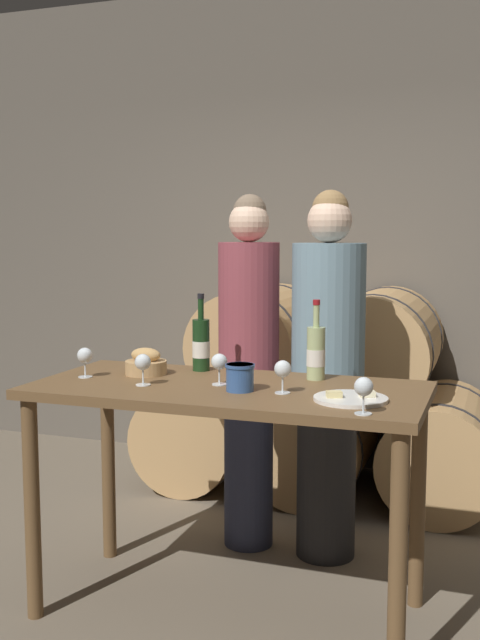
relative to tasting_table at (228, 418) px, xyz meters
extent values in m
plane|color=#726654|center=(0.00, 0.00, -0.82)|extent=(10.00, 10.00, 0.00)
cube|color=#60594F|center=(0.00, 2.16, 0.78)|extent=(10.00, 0.12, 3.20)
cylinder|color=tan|center=(-0.74, 1.58, -0.50)|extent=(0.65, 0.92, 0.65)
cylinder|color=#2D2D33|center=(-0.74, 1.29, -0.50)|extent=(0.66, 0.02, 0.66)
cylinder|color=#2D2D33|center=(-0.74, 1.87, -0.50)|extent=(0.66, 0.02, 0.66)
cylinder|color=tan|center=(0.00, 1.58, -0.50)|extent=(0.65, 0.92, 0.65)
cylinder|color=#2D2D33|center=(0.00, 1.29, -0.50)|extent=(0.66, 0.02, 0.66)
cylinder|color=#2D2D33|center=(0.00, 1.87, -0.50)|extent=(0.66, 0.02, 0.66)
cylinder|color=tan|center=(0.74, 1.58, -0.50)|extent=(0.65, 0.92, 0.65)
cylinder|color=#2D2D33|center=(0.74, 1.29, -0.50)|extent=(0.66, 0.02, 0.66)
cylinder|color=#2D2D33|center=(0.74, 1.87, -0.50)|extent=(0.66, 0.02, 0.66)
cylinder|color=tan|center=(-0.37, 1.58, 0.09)|extent=(0.65, 0.92, 0.65)
cylinder|color=#2D2D33|center=(-0.37, 1.29, 0.09)|extent=(0.66, 0.02, 0.66)
cylinder|color=#2D2D33|center=(-0.37, 1.87, 0.09)|extent=(0.66, 0.02, 0.66)
cylinder|color=tan|center=(0.37, 1.58, 0.09)|extent=(0.65, 0.92, 0.65)
cylinder|color=#2D2D33|center=(0.37, 1.29, 0.09)|extent=(0.66, 0.02, 0.66)
cylinder|color=#2D2D33|center=(0.37, 1.87, 0.09)|extent=(0.66, 0.02, 0.66)
cylinder|color=brown|center=(-0.73, -0.31, -0.36)|extent=(0.06, 0.06, 0.92)
cylinder|color=brown|center=(0.73, -0.31, -0.36)|extent=(0.06, 0.06, 0.92)
cylinder|color=brown|center=(-0.73, 0.31, -0.36)|extent=(0.06, 0.06, 0.92)
cylinder|color=brown|center=(0.73, 0.31, -0.36)|extent=(0.06, 0.06, 0.92)
cube|color=brown|center=(0.00, 0.00, 0.12)|extent=(1.58, 0.74, 0.04)
cylinder|color=#2D334C|center=(-0.14, 0.68, -0.40)|extent=(0.25, 0.25, 0.85)
cylinder|color=#8C3D47|center=(-0.14, 0.68, 0.37)|extent=(0.30, 0.30, 0.67)
sphere|color=beige|center=(-0.14, 0.68, 0.80)|extent=(0.20, 0.20, 0.20)
sphere|color=#75604C|center=(-0.14, 0.69, 0.86)|extent=(0.16, 0.16, 0.16)
cylinder|color=#232326|center=(0.26, 0.68, -0.40)|extent=(0.29, 0.29, 0.85)
cylinder|color=gray|center=(0.26, 0.68, 0.36)|extent=(0.35, 0.35, 0.67)
sphere|color=beige|center=(0.26, 0.68, 0.81)|extent=(0.21, 0.21, 0.21)
sphere|color=olive|center=(0.26, 0.69, 0.86)|extent=(0.17, 0.17, 0.17)
cylinder|color=#193819|center=(-0.23, 0.27, 0.25)|extent=(0.08, 0.08, 0.23)
cylinder|color=#193819|center=(-0.23, 0.27, 0.41)|extent=(0.03, 0.03, 0.09)
cylinder|color=black|center=(-0.23, 0.27, 0.47)|extent=(0.03, 0.03, 0.02)
cylinder|color=white|center=(-0.23, 0.27, 0.23)|extent=(0.08, 0.08, 0.07)
cylinder|color=#ADBC7F|center=(0.30, 0.24, 0.25)|extent=(0.08, 0.08, 0.22)
cylinder|color=#ADBC7F|center=(0.30, 0.24, 0.40)|extent=(0.03, 0.03, 0.09)
cylinder|color=maroon|center=(0.30, 0.24, 0.46)|extent=(0.03, 0.03, 0.02)
cylinder|color=white|center=(0.30, 0.24, 0.23)|extent=(0.08, 0.08, 0.07)
cylinder|color=#335693|center=(0.08, -0.08, 0.19)|extent=(0.11, 0.11, 0.11)
cylinder|color=#335693|center=(0.08, -0.08, 0.24)|extent=(0.12, 0.12, 0.01)
cylinder|color=tan|center=(-0.42, 0.11, 0.17)|extent=(0.18, 0.18, 0.06)
ellipsoid|color=tan|center=(-0.42, 0.11, 0.22)|extent=(0.14, 0.08, 0.06)
cylinder|color=white|center=(0.52, -0.11, 0.14)|extent=(0.27, 0.27, 0.01)
cube|color=beige|center=(0.58, -0.09, 0.16)|extent=(0.07, 0.06, 0.02)
cube|color=beige|center=(0.47, -0.13, 0.16)|extent=(0.07, 0.06, 0.02)
cylinder|color=white|center=(-0.63, -0.04, 0.14)|extent=(0.06, 0.06, 0.00)
cylinder|color=white|center=(-0.63, -0.04, 0.17)|extent=(0.01, 0.01, 0.06)
sphere|color=white|center=(-0.63, -0.04, 0.23)|extent=(0.07, 0.07, 0.07)
cylinder|color=white|center=(-0.32, -0.11, 0.14)|extent=(0.06, 0.06, 0.00)
cylinder|color=white|center=(-0.32, -0.11, 0.17)|extent=(0.01, 0.01, 0.06)
sphere|color=white|center=(-0.32, -0.11, 0.23)|extent=(0.07, 0.07, 0.07)
cylinder|color=white|center=(-0.04, 0.00, 0.14)|extent=(0.06, 0.06, 0.00)
cylinder|color=white|center=(-0.04, 0.00, 0.17)|extent=(0.01, 0.01, 0.06)
sphere|color=white|center=(-0.04, 0.00, 0.23)|extent=(0.07, 0.07, 0.07)
cylinder|color=white|center=(0.25, -0.07, 0.14)|extent=(0.06, 0.06, 0.00)
cylinder|color=white|center=(0.25, -0.07, 0.17)|extent=(0.01, 0.01, 0.06)
sphere|color=white|center=(0.25, -0.07, 0.23)|extent=(0.07, 0.07, 0.07)
cylinder|color=white|center=(0.60, -0.30, 0.14)|extent=(0.06, 0.06, 0.00)
cylinder|color=white|center=(0.60, -0.30, 0.17)|extent=(0.01, 0.01, 0.06)
sphere|color=white|center=(0.60, -0.30, 0.23)|extent=(0.07, 0.07, 0.07)
camera|label=1|loc=(1.03, -2.78, 0.75)|focal=42.00mm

